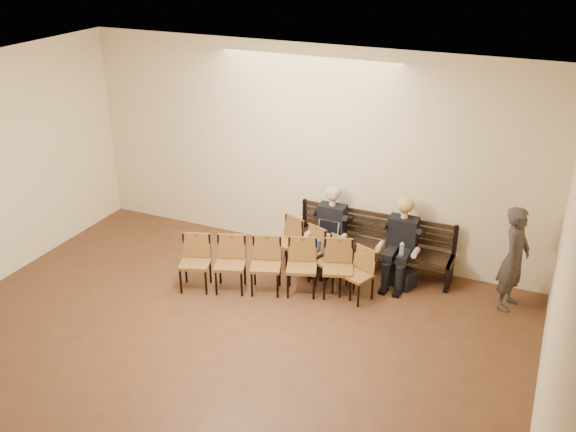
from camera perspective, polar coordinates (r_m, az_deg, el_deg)
name	(u,v)px	position (r m, az deg, el deg)	size (l,w,h in m)	color
room_walls	(156,200)	(6.84, -11.62, 1.39)	(8.02, 10.01, 3.51)	beige
bench	(371,257)	(10.51, 7.41, -3.66)	(2.60, 0.90, 0.45)	black
seated_man	(330,228)	(10.39, 3.72, -1.10)	(0.56, 0.77, 1.33)	black
seated_woman	(401,243)	(10.11, 9.99, -2.36)	(0.56, 0.77, 1.30)	black
laptop	(325,238)	(10.27, 3.30, -1.99)	(0.35, 0.27, 0.25)	silver
water_bottle	(401,257)	(9.87, 10.02, -3.62)	(0.07, 0.07, 0.22)	silver
bag	(402,277)	(10.18, 10.09, -5.38)	(0.40, 0.27, 0.29)	black
passerby	(516,251)	(9.70, 19.57, -2.96)	(0.67, 0.44, 1.83)	#342E2A
chair_row_front	(320,258)	(10.06, 2.83, -3.73)	(1.93, 0.43, 0.79)	brown
chair_row_back	(266,267)	(9.74, -1.99, -4.51)	(2.63, 0.47, 0.86)	brown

